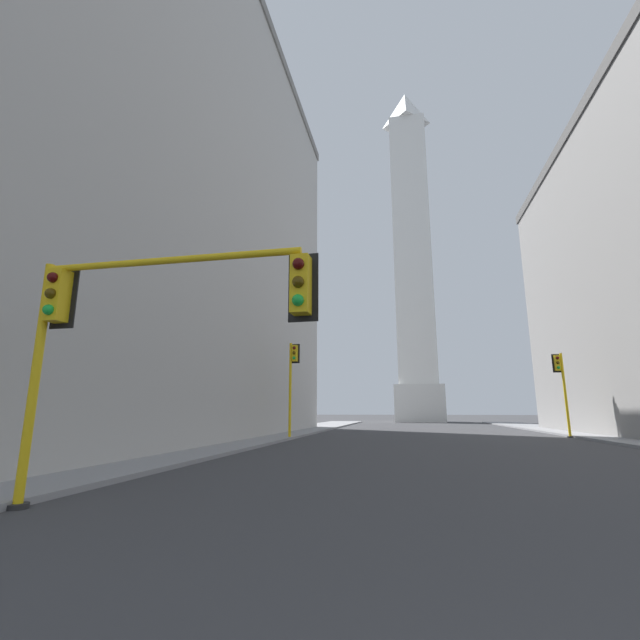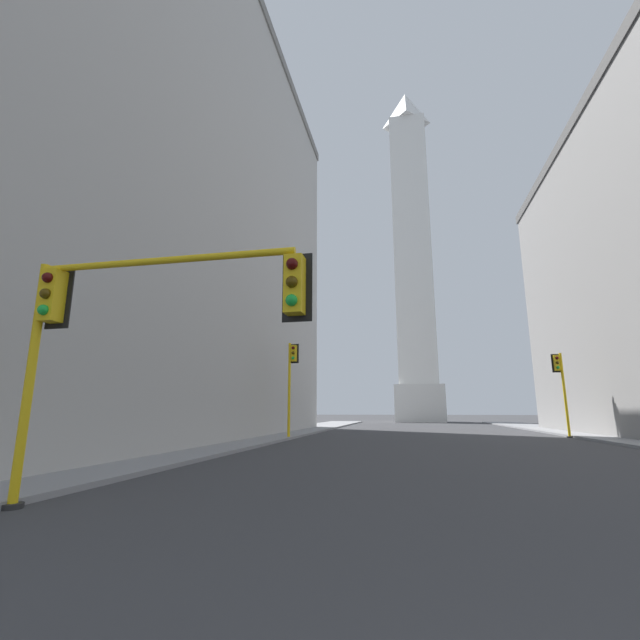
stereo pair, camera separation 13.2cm
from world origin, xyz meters
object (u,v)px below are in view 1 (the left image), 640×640
Objects in this scene: traffic_light_near_left at (133,312)px; traffic_light_mid_right at (562,381)px; obelisk at (412,252)px; traffic_light_mid_left at (292,375)px.

traffic_light_mid_right is (15.99, 25.86, 0.12)m from traffic_light_near_left.
obelisk is 10.58× the size of traffic_light_mid_right.
traffic_light_mid_right is at bearing 58.27° from traffic_light_near_left.
obelisk is 48.83m from traffic_light_mid_right.
traffic_light_near_left is (-7.08, -66.44, -25.79)m from obelisk.
traffic_light_mid_left is 19.02m from traffic_light_mid_right.
traffic_light_mid_right is (18.26, 5.31, -0.30)m from traffic_light_mid_left.
traffic_light_mid_right reaches higher than traffic_light_near_left.
traffic_light_mid_right is at bearing -77.62° from obelisk.
obelisk is 10.34× the size of traffic_light_near_left.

